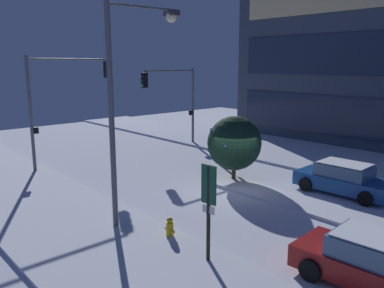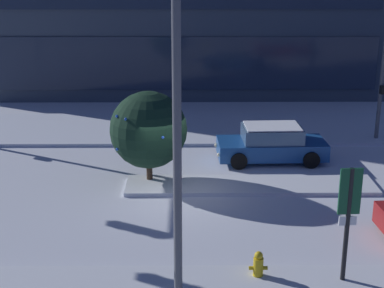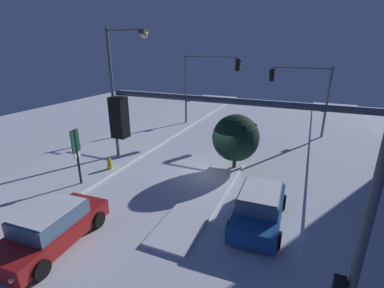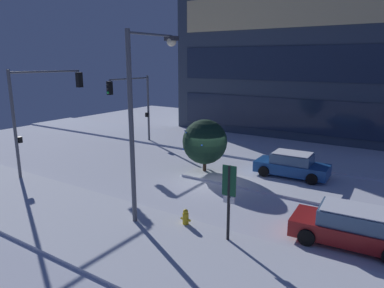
{
  "view_description": "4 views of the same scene",
  "coord_description": "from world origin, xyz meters",
  "views": [
    {
      "loc": [
        12.19,
        -13.76,
        6.05
      ],
      "look_at": [
        -2.42,
        -0.62,
        2.0
      ],
      "focal_mm": 36.69,
      "sensor_mm": 36.0,
      "label": 1
    },
    {
      "loc": [
        0.35,
        -18.99,
        7.97
      ],
      "look_at": [
        0.51,
        -1.61,
        2.35
      ],
      "focal_mm": 54.51,
      "sensor_mm": 36.0,
      "label": 2
    },
    {
      "loc": [
        14.19,
        4.77,
        7.06
      ],
      "look_at": [
        -0.25,
        -1.42,
        1.55
      ],
      "focal_mm": 25.72,
      "sensor_mm": 36.0,
      "label": 3
    },
    {
      "loc": [
        9.99,
        -17.25,
        6.93
      ],
      "look_at": [
        -1.06,
        -0.36,
        2.16
      ],
      "focal_mm": 33.01,
      "sensor_mm": 36.0,
      "label": 4
    }
  ],
  "objects": [
    {
      "name": "median_strip",
      "position": [
        2.65,
        0.57,
        0.07
      ],
      "size": [
        9.0,
        1.8,
        0.14
      ],
      "primitive_type": "cube",
      "color": "silver",
      "rests_on": "ground"
    },
    {
      "name": "curb_strip_far",
      "position": [
        0.0,
        7.87,
        0.07
      ],
      "size": [
        52.0,
        5.2,
        0.14
      ],
      "primitive_type": "cube",
      "color": "silver",
      "rests_on": "ground"
    },
    {
      "name": "car_near",
      "position": [
        8.3,
        -3.48,
        0.71
      ],
      "size": [
        4.56,
        2.31,
        1.49
      ],
      "rotation": [
        0.0,
        0.0,
        0.06
      ],
      "color": "maroon",
      "rests_on": "ground"
    },
    {
      "name": "ground",
      "position": [
        0.0,
        0.0,
        0.0
      ],
      "size": [
        52.0,
        52.0,
        0.0
      ],
      "primitive_type": "plane",
      "color": "silver"
    },
    {
      "name": "fire_hydrant",
      "position": [
        2.17,
        -5.79,
        0.4
      ],
      "size": [
        0.48,
        0.26,
        0.82
      ],
      "color": "gold",
      "rests_on": "ground"
    },
    {
      "name": "traffic_light_corner_near_left",
      "position": [
        -9.6,
        -4.11,
        4.47
      ],
      "size": [
        0.32,
        5.24,
        6.48
      ],
      "rotation": [
        0.0,
        0.0,
        1.57
      ],
      "color": "#565960",
      "rests_on": "ground"
    },
    {
      "name": "curb_strip_near",
      "position": [
        0.0,
        -7.87,
        0.07
      ],
      "size": [
        52.0,
        5.2,
        0.14
      ],
      "primitive_type": "cube",
      "color": "silver",
      "rests_on": "ground"
    },
    {
      "name": "parking_info_sign",
      "position": [
        4.3,
        -6.0,
        2.01
      ],
      "size": [
        0.55,
        0.12,
        3.14
      ],
      "rotation": [
        0.0,
        0.0,
        1.64
      ],
      "color": "black",
      "rests_on": "ground"
    },
    {
      "name": "traffic_light_corner_far_left",
      "position": [
        -9.77,
        4.2,
        3.98
      ],
      "size": [
        0.32,
        4.76,
        5.74
      ],
      "rotation": [
        0.0,
        0.0,
        -1.57
      ],
      "color": "#565960",
      "rests_on": "ground"
    },
    {
      "name": "street_lamp_arched",
      "position": [
        0.18,
        -5.96,
        5.27
      ],
      "size": [
        0.56,
        2.97,
        8.15
      ],
      "rotation": [
        0.0,
        0.0,
        1.52
      ],
      "color": "#565960",
      "rests_on": "ground"
    },
    {
      "name": "decorated_tree_median",
      "position": [
        -1.03,
        1.06,
        2.03
      ],
      "size": [
        2.79,
        2.79,
        3.43
      ],
      "color": "#473323",
      "rests_on": "ground"
    },
    {
      "name": "car_far",
      "position": [
        3.78,
        3.42,
        0.71
      ],
      "size": [
        4.49,
        2.18,
        1.49
      ],
      "rotation": [
        0.0,
        0.0,
        3.18
      ],
      "color": "#19478C",
      "rests_on": "ground"
    }
  ]
}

